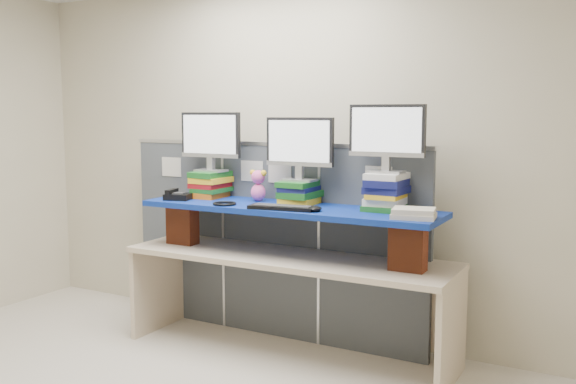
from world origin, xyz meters
The scene contains 18 objects.
room centered at (0.00, 0.00, 1.40)m, with size 5.00×4.00×2.80m.
cubicle_partition centered at (0.00, 1.78, 0.77)m, with size 2.60×0.06×1.53m.
desk centered at (0.32, 1.49, 0.59)m, with size 2.43×0.74×0.74m.
brick_pier_left centered at (-0.59, 1.42, 0.89)m, with size 0.23×0.13×0.31m, color brown.
brick_pier_right centered at (1.23, 1.45, 0.89)m, with size 0.23×0.13×0.31m, color brown.
blue_board centered at (0.32, 1.49, 1.07)m, with size 2.21×0.55×0.04m, color navy.
book_stack_left centered at (-0.43, 1.59, 1.20)m, with size 0.24×0.30×0.20m.
book_stack_center centered at (0.35, 1.60, 1.18)m, with size 0.25×0.31×0.17m.
book_stack_right centered at (1.01, 1.62, 1.22)m, with size 0.27×0.31×0.26m.
monitor_left centered at (-0.43, 1.59, 1.56)m, with size 0.53×0.15×0.46m.
monitor_center centered at (0.35, 1.60, 1.52)m, with size 0.53×0.15×0.46m.
monitor_right centered at (1.01, 1.61, 1.61)m, with size 0.53×0.15×0.46m.
keyboard centered at (0.37, 1.32, 1.11)m, with size 0.48×0.22×0.03m.
mouse centered at (0.62, 1.34, 1.11)m, with size 0.06×0.12×0.04m, color black.
desk_phone centered at (-0.58, 1.37, 1.12)m, with size 0.23×0.21×0.08m.
headset centered at (-0.10, 1.31, 1.10)m, with size 0.17×0.17×0.02m, color black.
plush_toy centered at (0.00, 1.59, 1.21)m, with size 0.14×0.10×0.24m.
binder_stack centered at (1.28, 1.40, 1.12)m, with size 0.31×0.27×0.06m.
Camera 1 is at (2.52, -2.47, 1.75)m, focal length 40.00 mm.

